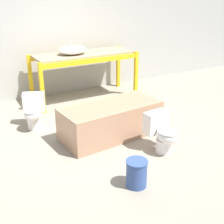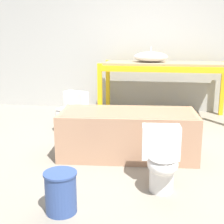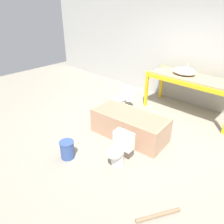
% 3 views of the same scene
% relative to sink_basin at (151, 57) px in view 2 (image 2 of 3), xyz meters
% --- Properties ---
extents(ground_plane, '(12.00, 12.00, 0.00)m').
position_rel_sink_basin_xyz_m(ground_plane, '(-0.26, -1.63, -1.05)').
color(ground_plane, gray).
extents(warehouse_wall_rear, '(10.80, 0.08, 3.20)m').
position_rel_sink_basin_xyz_m(warehouse_wall_rear, '(-0.26, 0.61, 0.55)').
color(warehouse_wall_rear, '#ADADA8').
rests_on(warehouse_wall_rear, ground_plane).
extents(shelving_rack, '(2.14, 0.83, 0.96)m').
position_rel_sink_basin_xyz_m(shelving_rack, '(0.24, -0.01, -0.22)').
color(shelving_rack, yellow).
rests_on(shelving_rack, ground_plane).
extents(sink_basin, '(0.57, 0.45, 0.25)m').
position_rel_sink_basin_xyz_m(sink_basin, '(0.00, 0.00, 0.00)').
color(sink_basin, white).
rests_on(sink_basin, shelving_rack).
extents(bathtub_main, '(1.62, 0.83, 0.53)m').
position_rel_sink_basin_xyz_m(bathtub_main, '(-0.17, -1.87, -0.74)').
color(bathtub_main, tan).
rests_on(bathtub_main, ground_plane).
extents(toilet_near, '(0.49, 0.59, 0.57)m').
position_rel_sink_basin_xyz_m(toilet_near, '(-1.14, -0.96, -0.74)').
color(toilet_near, white).
rests_on(toilet_near, ground_plane).
extents(toilet_far, '(0.37, 0.53, 0.57)m').
position_rel_sink_basin_xyz_m(toilet_far, '(0.23, -2.65, -0.74)').
color(toilet_far, white).
rests_on(toilet_far, ground_plane).
extents(bucket_white, '(0.27, 0.27, 0.34)m').
position_rel_sink_basin_xyz_m(bucket_white, '(-0.55, -3.19, -0.87)').
color(bucket_white, '#334C8C').
rests_on(bucket_white, ground_plane).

